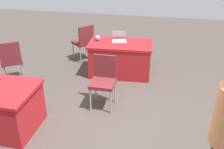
# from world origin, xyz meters

# --- Properties ---
(ground_plane) EXTENTS (14.40, 14.40, 0.00)m
(ground_plane) POSITION_xyz_m (0.00, 0.00, 0.00)
(ground_plane) COLOR #4C423D
(table_foreground) EXTENTS (1.46, 0.87, 0.76)m
(table_foreground) POSITION_xyz_m (0.26, -1.99, 0.38)
(table_foreground) COLOR #AD1E23
(table_foreground) RESTS_ON ground
(chair_near_front) EXTENTS (0.61, 0.61, 0.96)m
(chair_near_front) POSITION_xyz_m (2.49, -1.14, 0.55)
(chair_near_front) COLOR #9E9993
(chair_near_front) RESTS_ON ground
(chair_tucked_left) EXTENTS (0.44, 0.44, 0.98)m
(chair_tucked_left) POSITION_xyz_m (0.35, -0.65, 0.57)
(chair_tucked_left) COLOR #9E9993
(chair_tucked_left) RESTS_ON ground
(chair_aisle) EXTENTS (0.62, 0.62, 0.94)m
(chair_aisle) POSITION_xyz_m (1.30, -2.59, 0.54)
(chair_aisle) COLOR #9E9993
(chair_aisle) RESTS_ON ground
(laptop_silver) EXTENTS (0.37, 0.35, 0.21)m
(laptop_silver) POSITION_xyz_m (0.32, -2.13, 0.80)
(laptop_silver) COLOR silver
(laptop_silver) RESTS_ON table_foreground
(yarn_ball) EXTENTS (0.12, 0.12, 0.12)m
(yarn_ball) POSITION_xyz_m (0.80, -2.05, 0.83)
(yarn_ball) COLOR gray
(yarn_ball) RESTS_ON table_foreground
(scissors_red) EXTENTS (0.04, 0.18, 0.01)m
(scissors_red) POSITION_xyz_m (-0.24, -1.90, 0.77)
(scissors_red) COLOR red
(scissors_red) RESTS_ON table_foreground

